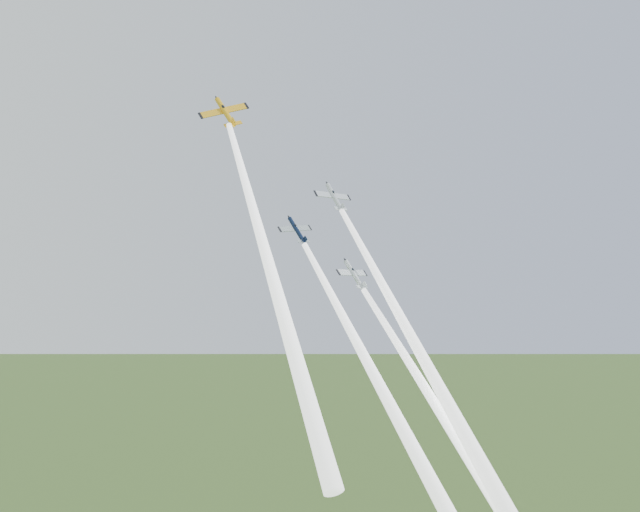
{
  "coord_description": "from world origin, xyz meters",
  "views": [
    {
      "loc": [
        -75.51,
        -112.52,
        87.44
      ],
      "look_at": [
        0.0,
        -6.0,
        92.0
      ],
      "focal_mm": 45.0,
      "sensor_mm": 36.0,
      "label": 1
    }
  ],
  "objects_px": {
    "plane_silver_right": "(334,197)",
    "plane_silver_low": "(354,274)",
    "plane_yellow": "(225,112)",
    "plane_navy": "(297,230)"
  },
  "relations": [
    {
      "from": "plane_silver_right",
      "to": "plane_silver_low",
      "type": "relative_size",
      "value": 1.08
    },
    {
      "from": "plane_yellow",
      "to": "plane_silver_low",
      "type": "relative_size",
      "value": 1.18
    },
    {
      "from": "plane_navy",
      "to": "plane_silver_low",
      "type": "xyz_separation_m",
      "value": [
        6.61,
        -7.33,
        -7.57
      ]
    },
    {
      "from": "plane_navy",
      "to": "plane_silver_right",
      "type": "relative_size",
      "value": 0.88
    },
    {
      "from": "plane_yellow",
      "to": "plane_silver_low",
      "type": "bearing_deg",
      "value": -20.68
    },
    {
      "from": "plane_yellow",
      "to": "plane_navy",
      "type": "height_order",
      "value": "plane_yellow"
    },
    {
      "from": "plane_yellow",
      "to": "plane_navy",
      "type": "distance_m",
      "value": 22.98
    },
    {
      "from": "plane_navy",
      "to": "plane_silver_low",
      "type": "height_order",
      "value": "plane_navy"
    },
    {
      "from": "plane_navy",
      "to": "plane_silver_right",
      "type": "bearing_deg",
      "value": -1.55
    },
    {
      "from": "plane_silver_right",
      "to": "plane_yellow",
      "type": "bearing_deg",
      "value": 167.42
    }
  ]
}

